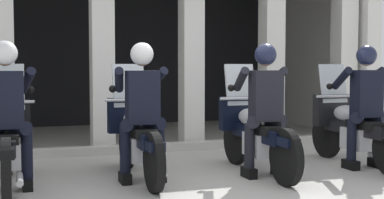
{
  "coord_description": "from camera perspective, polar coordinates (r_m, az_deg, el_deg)",
  "views": [
    {
      "loc": [
        -2.08,
        -5.66,
        1.32
      ],
      "look_at": [
        0.0,
        0.54,
        0.91
      ],
      "focal_mm": 49.47,
      "sensor_mm": 36.0,
      "label": 1
    }
  ],
  "objects": [
    {
      "name": "kerb_strip",
      "position": [
        8.23,
        -3.91,
        -5.2
      ],
      "size": [
        8.02,
        0.24,
        0.12
      ],
      "primitive_type": "cube",
      "color": "#B7B5AD",
      "rests_on": "ground"
    },
    {
      "name": "station_building",
      "position": [
        10.61,
        -7.42,
        7.15
      ],
      "size": [
        8.52,
        4.22,
        3.21
      ],
      "color": "black",
      "rests_on": "ground"
    },
    {
      "name": "motorcycle_center_right",
      "position": [
        6.62,
        6.72,
        -3.52
      ],
      "size": [
        0.62,
        2.04,
        1.35
      ],
      "rotation": [
        0.0,
        0.0,
        -0.04
      ],
      "color": "black",
      "rests_on": "ground"
    },
    {
      "name": "motorcycle_center_left",
      "position": [
        6.31,
        -5.98,
        -3.86
      ],
      "size": [
        0.62,
        2.04,
        1.35
      ],
      "rotation": [
        0.0,
        0.0,
        -0.02
      ],
      "color": "black",
      "rests_on": "ground"
    },
    {
      "name": "police_officer_far_left",
      "position": [
        5.86,
        -19.43,
        -0.32
      ],
      "size": [
        0.63,
        0.61,
        1.58
      ],
      "rotation": [
        0.0,
        0.0,
        -0.12
      ],
      "color": "black",
      "rests_on": "ground"
    },
    {
      "name": "motorcycle_far_right",
      "position": [
        7.4,
        16.78,
        -2.9
      ],
      "size": [
        0.62,
        2.04,
        1.35
      ],
      "rotation": [
        0.0,
        0.0,
        -0.08
      ],
      "color": "black",
      "rests_on": "ground"
    },
    {
      "name": "police_officer_center_left",
      "position": [
        5.99,
        -5.42,
        -0.05
      ],
      "size": [
        0.63,
        0.61,
        1.58
      ],
      "rotation": [
        0.0,
        0.0,
        -0.02
      ],
      "color": "black",
      "rests_on": "ground"
    },
    {
      "name": "ground_plane",
      "position": [
        9.0,
        -5.0,
        -4.83
      ],
      "size": [
        80.0,
        80.0,
        0.0
      ],
      "primitive_type": "plane",
      "color": "#A8A59E"
    },
    {
      "name": "police_officer_far_right",
      "position": [
        7.13,
        18.15,
        0.37
      ],
      "size": [
        0.63,
        0.61,
        1.58
      ],
      "rotation": [
        0.0,
        0.0,
        -0.08
      ],
      "color": "black",
      "rests_on": "ground"
    },
    {
      "name": "motorcycle_far_left",
      "position": [
        6.19,
        -19.3,
        -4.19
      ],
      "size": [
        0.62,
        2.04,
        1.35
      ],
      "rotation": [
        0.0,
        0.0,
        -0.12
      ],
      "color": "black",
      "rests_on": "ground"
    },
    {
      "name": "police_officer_center_right",
      "position": [
        6.33,
        7.83,
        0.13
      ],
      "size": [
        0.63,
        0.61,
        1.58
      ],
      "rotation": [
        0.0,
        0.0,
        -0.04
      ],
      "color": "black",
      "rests_on": "ground"
    }
  ]
}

